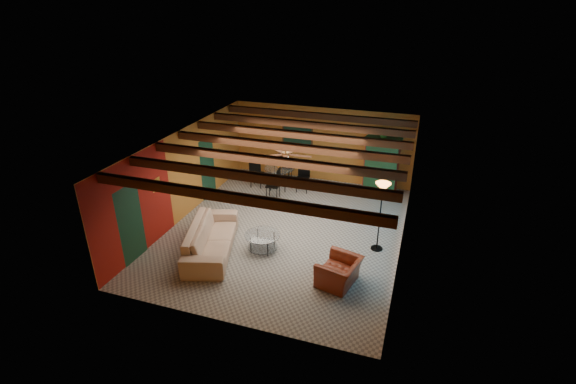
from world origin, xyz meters
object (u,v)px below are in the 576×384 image
(floor_lamp, at_px, (380,217))
(vase, at_px, (279,157))
(coffee_table, at_px, (263,242))
(sofa, at_px, (211,238))
(armchair, at_px, (339,272))
(armoire, at_px, (381,165))
(potted_plant, at_px, (384,132))
(dining_table, at_px, (280,174))

(floor_lamp, bearing_deg, vase, 143.00)
(coffee_table, bearing_deg, sofa, -159.60)
(vase, bearing_deg, armchair, -56.02)
(armoire, xyz_separation_m, potted_plant, (0.00, 0.00, 1.17))
(coffee_table, distance_m, floor_lamp, 3.17)
(potted_plant, bearing_deg, armoire, 0.00)
(sofa, xyz_separation_m, floor_lamp, (4.17, 1.50, 0.58))
(dining_table, bearing_deg, armchair, -56.02)
(coffee_table, bearing_deg, armchair, -18.94)
(floor_lamp, bearing_deg, sofa, -160.17)
(dining_table, bearing_deg, vase, 180.00)
(armchair, distance_m, coffee_table, 2.38)
(armchair, distance_m, dining_table, 5.64)
(coffee_table, height_order, vase, vase)
(coffee_table, relative_size, dining_table, 0.45)
(dining_table, height_order, vase, vase)
(coffee_table, xyz_separation_m, armoire, (2.45, 4.88, 0.70))
(armoire, height_order, floor_lamp, floor_lamp)
(potted_plant, height_order, vase, potted_plant)
(armchair, height_order, armoire, armoire)
(coffee_table, bearing_deg, potted_plant, 63.31)
(armchair, height_order, potted_plant, potted_plant)
(coffee_table, height_order, armoire, armoire)
(floor_lamp, height_order, potted_plant, potted_plant)
(sofa, distance_m, coffee_table, 1.36)
(sofa, height_order, armchair, sofa)
(dining_table, bearing_deg, potted_plant, 16.30)
(potted_plant, bearing_deg, armchair, -92.11)
(sofa, relative_size, vase, 14.44)
(armchair, relative_size, dining_table, 0.47)
(coffee_table, height_order, potted_plant, potted_plant)
(potted_plant, bearing_deg, coffee_table, -116.69)
(coffee_table, relative_size, floor_lamp, 0.49)
(armoire, xyz_separation_m, floor_lamp, (0.45, -3.85, 0.04))
(armchair, xyz_separation_m, coffee_table, (-2.25, 0.77, -0.08))
(armchair, bearing_deg, vase, -133.05)
(armoire, bearing_deg, coffee_table, -104.55)
(armoire, height_order, vase, armoire)
(coffee_table, bearing_deg, armoire, 63.31)
(armchair, height_order, floor_lamp, floor_lamp)
(dining_table, relative_size, floor_lamp, 1.09)
(dining_table, relative_size, vase, 11.26)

